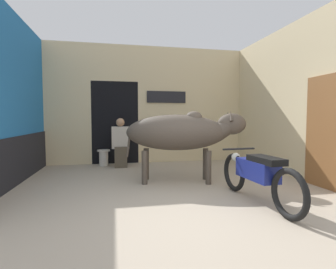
% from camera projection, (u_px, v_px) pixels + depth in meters
% --- Properties ---
extents(ground_plane, '(30.00, 30.00, 0.00)m').
position_uv_depth(ground_plane, '(190.00, 215.00, 3.40)').
color(ground_plane, tan).
extents(wall_left_shopfront, '(0.25, 4.19, 3.28)m').
position_uv_depth(wall_left_shopfront, '(7.00, 100.00, 4.77)').
color(wall_left_shopfront, '#236BAD').
rests_on(wall_left_shopfront, ground_plane).
extents(wall_back_with_doorway, '(5.53, 0.93, 3.28)m').
position_uv_depth(wall_back_with_doorway, '(135.00, 112.00, 7.59)').
color(wall_back_with_doorway, beige).
rests_on(wall_back_with_doorway, ground_plane).
extents(wall_right_with_door, '(0.22, 4.19, 3.28)m').
position_uv_depth(wall_right_with_door, '(287.00, 102.00, 5.87)').
color(wall_right_with_door, beige).
rests_on(wall_right_with_door, ground_plane).
extents(cow, '(2.41, 1.12, 1.41)m').
position_uv_depth(cow, '(182.00, 132.00, 5.15)').
color(cow, '#4C4238').
rests_on(cow, ground_plane).
extents(motorcycle_near, '(0.58, 2.01, 0.76)m').
position_uv_depth(motorcycle_near, '(257.00, 174.00, 3.87)').
color(motorcycle_near, black).
rests_on(motorcycle_near, ground_plane).
extents(shopkeeper_seated, '(0.45, 0.34, 1.26)m').
position_uv_depth(shopkeeper_seated, '(121.00, 142.00, 6.76)').
color(shopkeeper_seated, brown).
rests_on(shopkeeper_seated, ground_plane).
extents(plastic_stool, '(0.33, 0.33, 0.43)m').
position_uv_depth(plastic_stool, '(104.00, 157.00, 6.92)').
color(plastic_stool, beige).
rests_on(plastic_stool, ground_plane).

